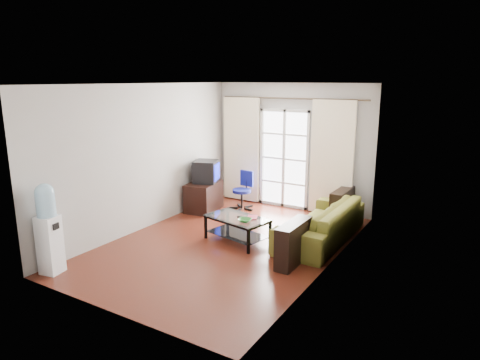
% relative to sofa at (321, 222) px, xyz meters
% --- Properties ---
extents(floor, '(5.20, 5.20, 0.00)m').
position_rel_sofa_xyz_m(floor, '(-1.31, -1.02, -0.33)').
color(floor, '#5E2416').
rests_on(floor, ground).
extents(ceiling, '(5.20, 5.20, 0.00)m').
position_rel_sofa_xyz_m(ceiling, '(-1.31, -1.02, 2.37)').
color(ceiling, white).
rests_on(ceiling, wall_back).
extents(wall_back, '(3.60, 0.02, 2.70)m').
position_rel_sofa_xyz_m(wall_back, '(-1.31, 1.58, 1.02)').
color(wall_back, '#B4B0AB').
rests_on(wall_back, floor).
extents(wall_front, '(3.60, 0.02, 2.70)m').
position_rel_sofa_xyz_m(wall_front, '(-1.31, -3.62, 1.02)').
color(wall_front, '#B4B0AB').
rests_on(wall_front, floor).
extents(wall_left, '(0.02, 5.20, 2.70)m').
position_rel_sofa_xyz_m(wall_left, '(-3.11, -1.02, 1.02)').
color(wall_left, '#B4B0AB').
rests_on(wall_left, floor).
extents(wall_right, '(0.02, 5.20, 2.70)m').
position_rel_sofa_xyz_m(wall_right, '(0.49, -1.02, 1.02)').
color(wall_right, '#B4B0AB').
rests_on(wall_right, floor).
extents(french_door, '(1.16, 0.06, 2.15)m').
position_rel_sofa_xyz_m(french_door, '(-1.46, 1.53, 0.74)').
color(french_door, white).
rests_on(french_door, wall_back).
extents(curtain_rod, '(3.30, 0.04, 0.04)m').
position_rel_sofa_xyz_m(curtain_rod, '(-1.31, 1.48, 2.05)').
color(curtain_rod, '#4C3F2D').
rests_on(curtain_rod, wall_back).
extents(curtain_left, '(0.90, 0.07, 2.35)m').
position_rel_sofa_xyz_m(curtain_left, '(-2.51, 1.46, 0.87)').
color(curtain_left, '#FFF1CD').
rests_on(curtain_left, curtain_rod).
extents(curtain_right, '(0.90, 0.07, 2.35)m').
position_rel_sofa_xyz_m(curtain_right, '(-0.36, 1.46, 0.87)').
color(curtain_right, '#FFF1CD').
rests_on(curtain_right, curtain_rod).
extents(radiator, '(0.64, 0.12, 0.64)m').
position_rel_sofa_xyz_m(radiator, '(-0.51, 1.48, -0.00)').
color(radiator, '#99999B').
rests_on(radiator, floor).
extents(sofa, '(2.29, 0.92, 0.67)m').
position_rel_sofa_xyz_m(sofa, '(0.00, 0.00, 0.00)').
color(sofa, brown).
rests_on(sofa, floor).
extents(coffee_table, '(1.19, 0.83, 0.44)m').
position_rel_sofa_xyz_m(coffee_table, '(-1.22, -0.82, -0.05)').
color(coffee_table, silver).
rests_on(coffee_table, floor).
extents(bowl, '(0.32, 0.32, 0.06)m').
position_rel_sofa_xyz_m(bowl, '(-0.98, -0.96, 0.13)').
color(bowl, green).
rests_on(bowl, coffee_table).
extents(book, '(0.34, 0.36, 0.02)m').
position_rel_sofa_xyz_m(book, '(-1.06, -0.75, 0.12)').
color(book, '#B41622').
rests_on(book, coffee_table).
extents(remote, '(0.17, 0.06, 0.02)m').
position_rel_sofa_xyz_m(remote, '(-1.15, -0.79, 0.11)').
color(remote, black).
rests_on(remote, coffee_table).
extents(tv_stand, '(0.68, 0.91, 0.61)m').
position_rel_sofa_xyz_m(tv_stand, '(-2.79, 0.36, -0.03)').
color(tv_stand, black).
rests_on(tv_stand, floor).
extents(crt_tv, '(0.63, 0.64, 0.47)m').
position_rel_sofa_xyz_m(crt_tv, '(-2.79, 0.43, 0.52)').
color(crt_tv, black).
rests_on(crt_tv, tv_stand).
extents(task_chair, '(0.62, 0.62, 0.83)m').
position_rel_sofa_xyz_m(task_chair, '(-2.13, 0.88, -0.09)').
color(task_chair, black).
rests_on(task_chair, floor).
extents(water_cooler, '(0.32, 0.32, 1.35)m').
position_rel_sofa_xyz_m(water_cooler, '(-2.91, -3.28, 0.37)').
color(water_cooler, white).
rests_on(water_cooler, floor).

